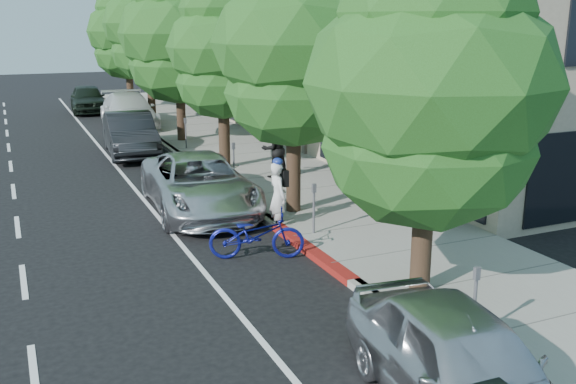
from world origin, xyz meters
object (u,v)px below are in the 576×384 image
street_tree_3 (178,36)px  street_tree_5 (127,33)px  street_tree_1 (294,47)px  dark_sedan (130,134)px  street_tree_0 (431,88)px  cyclist (278,196)px  pedestrian (275,149)px  silver_suv (199,184)px  dark_suv_far (88,99)px  street_tree_2 (222,50)px  bicycle (257,234)px  street_tree_4 (148,26)px  near_car_a (461,365)px  white_pickup (129,111)px

street_tree_3 → street_tree_5: bearing=90.0°
street_tree_1 → dark_sedan: bearing=103.9°
street_tree_0 → cyclist: street_tree_0 is taller
cyclist → pedestrian: (1.95, 4.86, 0.21)m
silver_suv → dark_suv_far: dark_suv_far is taller
street_tree_0 → dark_sedan: street_tree_0 is taller
street_tree_5 → cyclist: (-0.89, -25.00, -3.67)m
street_tree_2 → silver_suv: street_tree_2 is taller
street_tree_2 → street_tree_0: bearing=-90.0°
dark_sedan → street_tree_2: bearing=-55.6°
dark_sedan → pedestrian: size_ratio=2.67×
street_tree_3 → pedestrian: bearing=-82.6°
street_tree_0 → bicycle: 5.28m
street_tree_4 → bicycle: (-2.14, -20.71, -4.46)m
street_tree_4 → cyclist: 19.46m
street_tree_2 → dark_suv_far: bearing=98.0°
cyclist → dark_suv_far: cyclist is taller
street_tree_4 → silver_suv: size_ratio=1.40×
street_tree_2 → street_tree_3: 6.01m
street_tree_1 → cyclist: size_ratio=4.12×
dark_sedan → dark_suv_far: (0.03, 13.67, -0.04)m
street_tree_5 → silver_suv: size_ratio=1.30×
street_tree_4 → street_tree_5: bearing=90.0°
street_tree_4 → dark_sedan: street_tree_4 is taller
street_tree_3 → street_tree_4: street_tree_4 is taller
street_tree_0 → dark_sedan: size_ratio=1.33×
street_tree_1 → street_tree_4: 18.01m
cyclist → silver_suv: 2.85m
dark_sedan → near_car_a: 19.85m
bicycle → street_tree_4: bearing=15.4°
street_tree_0 → street_tree_3: 18.01m
street_tree_3 → white_pickup: street_tree_3 is taller
white_pickup → near_car_a: bearing=-87.9°
dark_sedan → street_tree_3: bearing=37.0°
dark_suv_far → bicycle: bearing=-85.6°
street_tree_3 → dark_sedan: size_ratio=1.49×
street_tree_5 → near_car_a: 33.76m
street_tree_2 → street_tree_4: street_tree_4 is taller
street_tree_5 → street_tree_3: bearing=-90.0°
street_tree_4 → near_car_a: size_ratio=1.75×
white_pickup → silver_suv: bearing=-90.2°
street_tree_1 → pedestrian: (1.06, 3.86, -3.49)m
street_tree_3 → pedestrian: 8.94m
street_tree_2 → dark_sedan: bearing=120.5°
dark_suv_far → white_pickup: bearing=-77.3°
street_tree_0 → street_tree_3: bearing=90.0°
street_tree_2 → cyclist: 7.83m
street_tree_4 → cyclist: size_ratio=4.46×
cyclist → street_tree_4: bearing=-3.7°
near_car_a → silver_suv: bearing=99.2°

